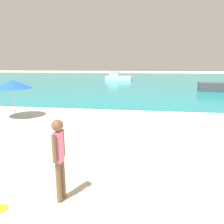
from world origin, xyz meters
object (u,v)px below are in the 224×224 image
object	(u,v)px
boat_far	(118,77)
beach_umbrella	(12,84)
person_standing	(59,156)
frisbee	(1,209)

from	to	relation	value
boat_far	beach_umbrella	xyz separation A→B (m)	(-2.33, -27.09, 1.17)
person_standing	boat_far	distance (m)	33.52
person_standing	beach_umbrella	world-z (taller)	beach_umbrella
frisbee	boat_far	xyz separation A→B (m)	(-1.78, 33.87, 0.61)
person_standing	frisbee	size ratio (longest dim) A/B	7.00
person_standing	frisbee	distance (m)	1.53
person_standing	boat_far	size ratio (longest dim) A/B	0.35
boat_far	person_standing	bearing A→B (deg)	-76.64
person_standing	beach_umbrella	distance (m)	8.20
person_standing	beach_umbrella	bearing A→B (deg)	47.02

